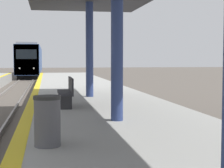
# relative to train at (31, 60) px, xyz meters

# --- Properties ---
(train) EXTENTS (2.76, 23.91, 4.26)m
(train) POSITION_rel_train_xyz_m (0.00, 0.00, 0.00)
(train) COLOR black
(train) RESTS_ON ground
(trash_bin) EXTENTS (0.48, 0.48, 0.88)m
(trash_bin) POSITION_rel_train_xyz_m (2.17, -47.49, -0.85)
(trash_bin) COLOR #4C4C51
(trash_bin) RESTS_ON platform_right
(bench) EXTENTS (0.44, 1.70, 0.92)m
(bench) POSITION_rel_train_xyz_m (2.80, -42.13, -0.80)
(bench) COLOR #28282D
(bench) RESTS_ON platform_right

